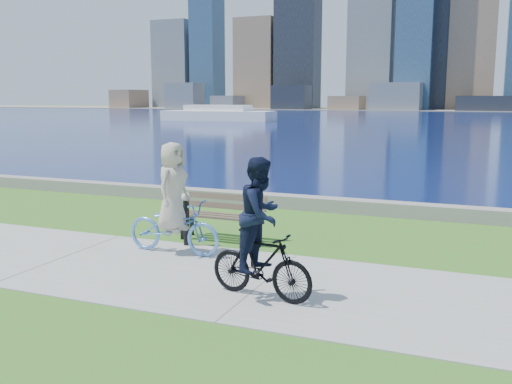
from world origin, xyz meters
TOP-DOWN VIEW (x-y plane):
  - ground at (0.00, 0.00)m, footprint 320.00×320.00m
  - concrete_path at (0.00, 0.00)m, footprint 80.00×3.50m
  - seawall at (0.00, 6.20)m, footprint 90.00×0.50m
  - bay_water at (0.00, 72.00)m, footprint 320.00×131.00m
  - far_shore at (0.00, 130.00)m, footprint 320.00×30.00m
  - ferry_near at (-28.35, 57.04)m, footprint 14.34×4.10m
  - park_bench at (-1.83, 2.39)m, footprint 1.82×0.64m
  - bollard_lamp at (-2.29, 1.65)m, footprint 0.18×0.18m
  - cyclist_woman at (-2.22, 1.04)m, footprint 0.72×1.96m
  - cyclist_man at (0.23, -0.64)m, footprint 0.77×1.76m

SIDE VIEW (x-z plane):
  - ground at x=0.00m, z-range 0.00..0.00m
  - bay_water at x=0.00m, z-range 0.00..0.01m
  - concrete_path at x=0.00m, z-range 0.00..0.02m
  - far_shore at x=0.00m, z-range 0.00..0.12m
  - seawall at x=0.00m, z-range 0.00..0.35m
  - park_bench at x=-1.83m, z-range 0.10..1.04m
  - bollard_lamp at x=-2.29m, z-range 0.08..1.17m
  - cyclist_woman at x=-2.22m, z-range -0.25..1.87m
  - ferry_near at x=-28.35m, z-range -0.16..1.78m
  - cyclist_man at x=0.23m, z-range -0.15..1.96m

